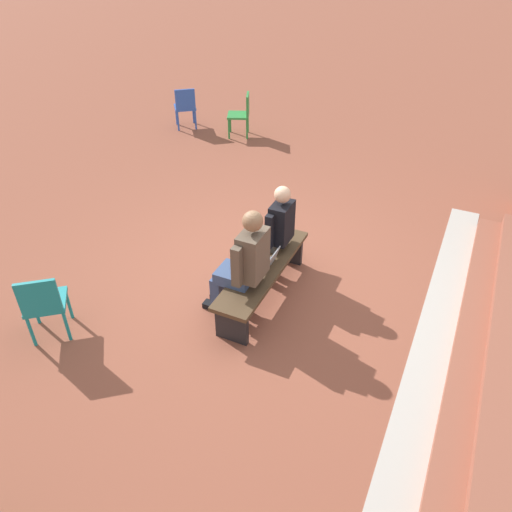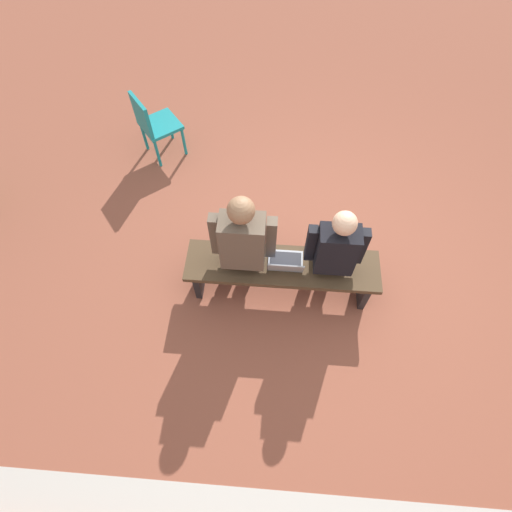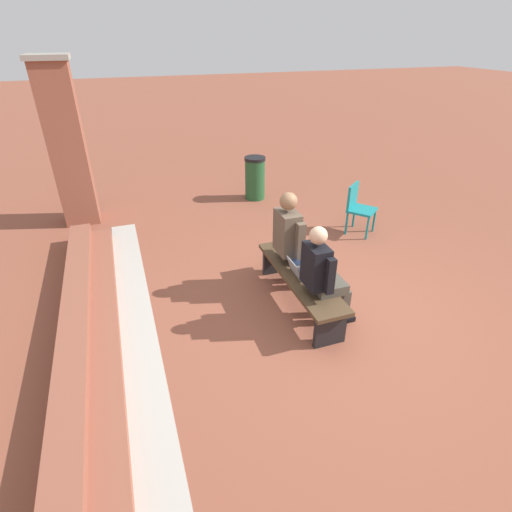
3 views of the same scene
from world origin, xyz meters
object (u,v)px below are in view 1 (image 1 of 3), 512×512
(bench, at_px, (263,273))
(laptop, at_px, (265,262))
(plastic_chair_mid_courtyard, at_px, (242,112))
(person_adult, at_px, (244,262))
(person_student, at_px, (273,229))
(plastic_chair_near_bench_left, at_px, (44,302))
(plastic_chair_by_pillar, at_px, (185,105))

(bench, height_order, laptop, laptop)
(laptop, distance_m, plastic_chair_mid_courtyard, 5.05)
(person_adult, bearing_deg, person_student, 179.58)
(laptop, height_order, plastic_chair_mid_courtyard, plastic_chair_mid_courtyard)
(plastic_chair_near_bench_left, distance_m, plastic_chair_mid_courtyard, 6.04)
(plastic_chair_mid_courtyard, bearing_deg, plastic_chair_near_bench_left, 6.40)
(laptop, relative_size, plastic_chair_by_pillar, 0.38)
(laptop, relative_size, plastic_chair_mid_courtyard, 0.38)
(bench, relative_size, laptop, 5.63)
(person_adult, bearing_deg, plastic_chair_by_pillar, -141.92)
(person_student, bearing_deg, plastic_chair_near_bench_left, -40.66)
(person_adult, relative_size, plastic_chair_mid_courtyard, 1.64)
(person_adult, xyz_separation_m, plastic_chair_by_pillar, (-4.64, -3.63, -0.25))
(bench, distance_m, plastic_chair_near_bench_left, 2.40)
(bench, xyz_separation_m, person_student, (-0.43, -0.06, 0.34))
(laptop, xyz_separation_m, plastic_chair_by_pillar, (-4.26, -3.72, -0.02))
(person_student, bearing_deg, plastic_chair_mid_courtyard, -148.88)
(plastic_chair_by_pillar, bearing_deg, person_adult, 38.08)
(bench, bearing_deg, plastic_chair_near_bench_left, -48.59)
(person_adult, relative_size, plastic_chair_by_pillar, 1.64)
(bench, height_order, plastic_chair_mid_courtyard, plastic_chair_mid_courtyard)
(laptop, distance_m, plastic_chair_by_pillar, 5.65)
(bench, bearing_deg, person_student, -171.62)
(person_student, bearing_deg, plastic_chair_by_pillar, -136.60)
(person_student, xyz_separation_m, plastic_chair_mid_courtyard, (-3.99, -2.41, -0.21))
(bench, xyz_separation_m, plastic_chair_mid_courtyard, (-4.42, -2.47, 0.13))
(person_student, height_order, laptop, person_student)
(person_student, distance_m, plastic_chair_by_pillar, 5.30)
(plastic_chair_near_bench_left, bearing_deg, bench, 131.41)
(person_student, height_order, plastic_chair_near_bench_left, person_student)
(person_student, xyz_separation_m, plastic_chair_by_pillar, (-3.85, -3.64, -0.21))
(person_student, height_order, plastic_chair_by_pillar, person_student)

